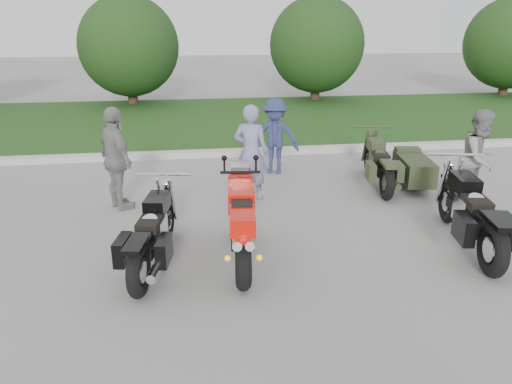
{
  "coord_description": "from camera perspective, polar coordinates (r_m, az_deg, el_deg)",
  "views": [
    {
      "loc": [
        -1.08,
        -5.74,
        3.2
      ],
      "look_at": [
        -0.12,
        1.01,
        0.8
      ],
      "focal_mm": 35.0,
      "sensor_mm": 36.0,
      "label": 1
    }
  ],
  "objects": [
    {
      "name": "ground",
      "position": [
        6.66,
        2.24,
        -9.34
      ],
      "size": [
        80.0,
        80.0,
        0.0
      ],
      "primitive_type": "plane",
      "color": "#9B9B96",
      "rests_on": "ground"
    },
    {
      "name": "curb",
      "position": [
        12.2,
        -2.77,
        4.52
      ],
      "size": [
        60.0,
        0.3,
        0.15
      ],
      "primitive_type": "cube",
      "color": "#B9B6AE",
      "rests_on": "ground"
    },
    {
      "name": "grass_strip",
      "position": [
        16.23,
        -4.18,
        8.21
      ],
      "size": [
        60.0,
        8.0,
        0.14
      ],
      "primitive_type": "cube",
      "color": "#2B541C",
      "rests_on": "ground"
    },
    {
      "name": "tree_mid_left",
      "position": [
        19.36,
        -14.34,
        15.83
      ],
      "size": [
        3.6,
        3.6,
        4.0
      ],
      "color": "#3F2B1C",
      "rests_on": "ground"
    },
    {
      "name": "tree_mid_right",
      "position": [
        19.92,
        6.96,
        16.35
      ],
      "size": [
        3.6,
        3.6,
        4.0
      ],
      "color": "#3F2B1C",
      "rests_on": "ground"
    },
    {
      "name": "tree_far_right",
      "position": [
        23.28,
        27.06,
        14.89
      ],
      "size": [
        3.6,
        3.6,
        4.0
      ],
      "color": "#3F2B1C",
      "rests_on": "ground"
    },
    {
      "name": "sportbike_red",
      "position": [
        6.71,
        -1.64,
        -3.41
      ],
      "size": [
        0.48,
        2.16,
        1.02
      ],
      "rotation": [
        0.0,
        0.0,
        -0.09
      ],
      "color": "black",
      "rests_on": "ground"
    },
    {
      "name": "cruiser_left",
      "position": [
        6.76,
        -11.72,
        -5.04
      ],
      "size": [
        0.56,
        2.28,
        0.88
      ],
      "rotation": [
        0.0,
        0.0,
        -0.18
      ],
      "color": "black",
      "rests_on": "ground"
    },
    {
      "name": "cruiser_right",
      "position": [
        7.77,
        23.48,
        -2.61
      ],
      "size": [
        0.64,
        2.53,
        0.98
      ],
      "rotation": [
        0.0,
        0.0,
        -0.19
      ],
      "color": "black",
      "rests_on": "ground"
    },
    {
      "name": "cruiser_sidecar",
      "position": [
        10.17,
        16.06,
        2.68
      ],
      "size": [
        1.3,
        2.26,
        0.87
      ],
      "rotation": [
        0.0,
        0.0,
        -0.15
      ],
      "color": "black",
      "rests_on": "ground"
    },
    {
      "name": "person_stripe",
      "position": [
        9.07,
        -0.58,
        4.55
      ],
      "size": [
        0.76,
        0.65,
        1.76
      ],
      "primitive_type": "imported",
      "rotation": [
        0.0,
        0.0,
        2.71
      ],
      "color": "#7B78A3",
      "rests_on": "ground"
    },
    {
      "name": "person_grey",
      "position": [
        9.51,
        24.17,
        3.47
      ],
      "size": [
        1.04,
        0.95,
        1.74
      ],
      "primitive_type": "imported",
      "rotation": [
        0.0,
        0.0,
        0.44
      ],
      "color": "gray",
      "rests_on": "ground"
    },
    {
      "name": "person_denim",
      "position": [
        10.66,
        2.16,
        6.39
      ],
      "size": [
        1.18,
        0.91,
        1.61
      ],
      "primitive_type": "imported",
      "rotation": [
        0.0,
        0.0,
        -0.33
      ],
      "color": "navy",
      "rests_on": "ground"
    },
    {
      "name": "person_back",
      "position": [
        8.88,
        -15.66,
        3.65
      ],
      "size": [
        0.91,
        1.13,
        1.8
      ],
      "primitive_type": "imported",
      "rotation": [
        0.0,
        0.0,
        2.1
      ],
      "color": "gray",
      "rests_on": "ground"
    }
  ]
}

